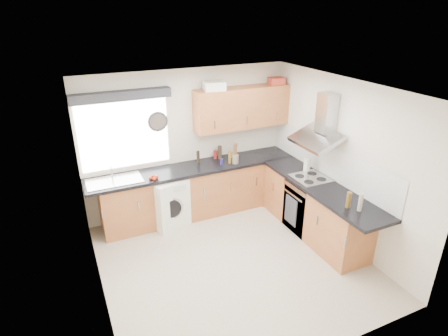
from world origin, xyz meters
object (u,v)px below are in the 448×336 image
oven (308,205)px  upper_cabinets (242,108)px  extractor_hood (321,125)px  washing_machine (167,201)px

oven → upper_cabinets: (-0.55, 1.32, 1.38)m
extractor_hood → upper_cabinets: (-0.65, 1.33, 0.03)m
extractor_hood → washing_machine: 2.76m
extractor_hood → upper_cabinets: size_ratio=0.46×
extractor_hood → oven: bearing=180.0°
upper_cabinets → washing_machine: upper_cabinets is taller
extractor_hood → washing_machine: (-2.15, 1.10, -1.35)m
oven → washing_machine: 2.32m
oven → extractor_hood: 1.35m
extractor_hood → upper_cabinets: upper_cabinets is taller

